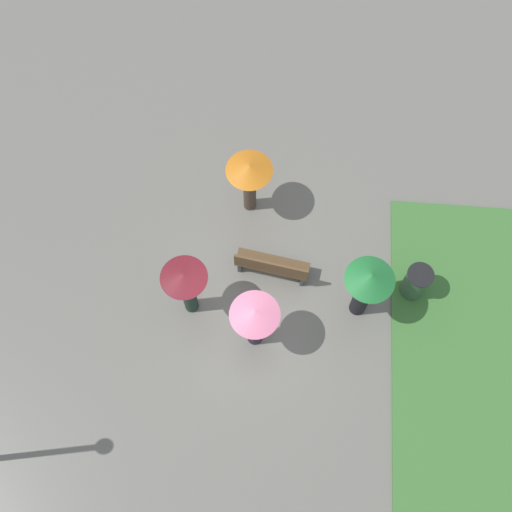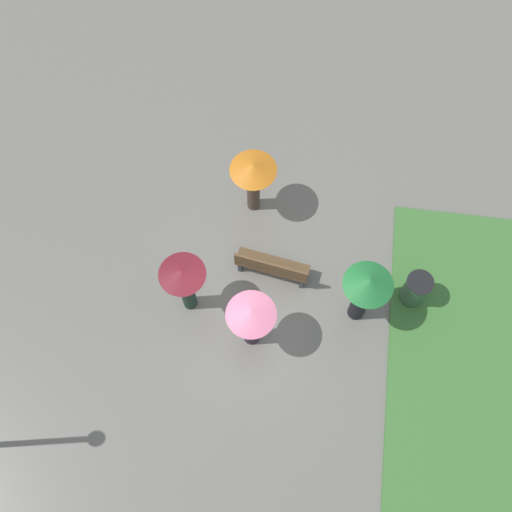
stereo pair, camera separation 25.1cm
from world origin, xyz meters
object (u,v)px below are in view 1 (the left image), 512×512
at_px(crowd_person_maroon, 186,285).
at_px(crowd_person_orange, 249,176).
at_px(park_bench, 272,266).
at_px(crowd_person_pink, 255,319).
at_px(trash_bin, 416,283).
at_px(crowd_person_green, 367,285).

bearing_deg(crowd_person_maroon, crowd_person_orange, 85.93).
height_order(park_bench, crowd_person_pink, crowd_person_pink).
xyz_separation_m(trash_bin, crowd_person_pink, (3.35, 1.33, 0.81)).
bearing_deg(crowd_person_pink, crowd_person_maroon, -143.07).
bearing_deg(crowd_person_maroon, trash_bin, 27.05).
relative_size(park_bench, crowd_person_green, 0.83).
relative_size(trash_bin, crowd_person_maroon, 0.51).
bearing_deg(trash_bin, crowd_person_pink, 21.73).
distance_m(trash_bin, crowd_person_maroon, 4.90).
height_order(park_bench, crowd_person_green, crowd_person_green).
xyz_separation_m(crowd_person_maroon, crowd_person_orange, (-1.06, -2.58, 0.00)).
height_order(trash_bin, crowd_person_orange, crowd_person_orange).
height_order(trash_bin, crowd_person_green, crowd_person_green).
bearing_deg(crowd_person_pink, crowd_person_green, 80.85).
xyz_separation_m(park_bench, trash_bin, (-3.09, 0.15, 0.03)).
distance_m(trash_bin, crowd_person_green, 1.57).
bearing_deg(crowd_person_maroon, crowd_person_pink, -4.47).
relative_size(park_bench, crowd_person_maroon, 0.86).
relative_size(trash_bin, crowd_person_green, 0.49).
bearing_deg(crowd_person_orange, crowd_person_pink, -163.08).
bearing_deg(crowd_person_green, park_bench, 100.20).
bearing_deg(park_bench, crowd_person_green, 170.69).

